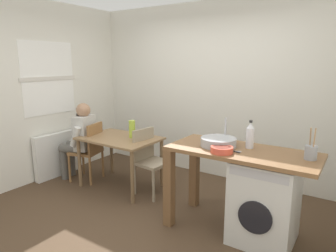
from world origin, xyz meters
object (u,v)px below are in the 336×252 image
(bottle_tall_green, at_px, (250,136))
(chair_opposite, at_px, (149,158))
(dining_table, at_px, (120,144))
(chair_person_seat, at_px, (90,148))
(vase, at_px, (132,129))
(washing_machine, at_px, (265,201))
(utensil_crock, at_px, (311,152))
(mixing_bowl, at_px, (222,149))
(seated_person, at_px, (80,137))

(bottle_tall_green, bearing_deg, chair_opposite, 173.29)
(dining_table, relative_size, chair_person_seat, 1.22)
(dining_table, relative_size, chair_opposite, 1.22)
(bottle_tall_green, xyz_separation_m, vase, (-1.77, 0.21, -0.19))
(chair_person_seat, distance_m, bottle_tall_green, 2.53)
(chair_person_seat, height_order, chair_opposite, same)
(bottle_tall_green, bearing_deg, washing_machine, -26.70)
(chair_opposite, bearing_deg, vase, -89.48)
(utensil_crock, bearing_deg, chair_person_seat, 178.32)
(chair_person_seat, distance_m, vase, 0.80)
(washing_machine, xyz_separation_m, vase, (-1.99, 0.32, 0.43))
(bottle_tall_green, relative_size, utensil_crock, 0.98)
(bottle_tall_green, bearing_deg, utensil_crock, -5.81)
(chair_opposite, relative_size, vase, 3.63)
(dining_table, relative_size, mixing_bowl, 4.94)
(dining_table, distance_m, vase, 0.28)
(seated_person, xyz_separation_m, vase, (0.85, 0.22, 0.19))
(chair_opposite, bearing_deg, dining_table, -75.30)
(dining_table, height_order, chair_opposite, chair_opposite)
(chair_opposite, height_order, washing_machine, chair_opposite)
(washing_machine, distance_m, utensil_crock, 0.67)
(chair_opposite, xyz_separation_m, utensil_crock, (2.03, -0.23, 0.48))
(bottle_tall_green, bearing_deg, chair_person_seat, 179.31)
(chair_person_seat, height_order, seated_person, seated_person)
(dining_table, relative_size, utensil_crock, 3.67)
(mixing_bowl, distance_m, utensil_crock, 0.81)
(bottle_tall_green, height_order, mixing_bowl, bottle_tall_green)
(chair_person_seat, relative_size, utensil_crock, 3.00)
(chair_opposite, bearing_deg, mixing_bowl, 76.83)
(seated_person, relative_size, vase, 4.84)
(bottle_tall_green, xyz_separation_m, utensil_crock, (0.59, -0.06, -0.06))
(washing_machine, xyz_separation_m, utensil_crock, (0.37, 0.05, 0.56))
(chair_person_seat, bearing_deg, chair_opposite, -97.38)
(washing_machine, bearing_deg, utensil_crock, 8.10)
(mixing_bowl, relative_size, vase, 0.90)
(chair_person_seat, relative_size, washing_machine, 1.05)
(chair_opposite, bearing_deg, utensil_crock, 91.10)
(dining_table, height_order, seated_person, seated_person)
(chair_opposite, bearing_deg, seated_person, -73.66)
(mixing_bowl, bearing_deg, bottle_tall_green, 60.59)
(vase, bearing_deg, seated_person, -165.38)
(dining_table, height_order, mixing_bowl, mixing_bowl)
(bottle_tall_green, distance_m, vase, 1.79)
(mixing_bowl, xyz_separation_m, utensil_crock, (0.77, 0.25, 0.04))
(chair_opposite, distance_m, mixing_bowl, 1.43)
(seated_person, xyz_separation_m, mixing_bowl, (2.45, -0.30, 0.28))
(washing_machine, bearing_deg, seated_person, 177.99)
(chair_opposite, relative_size, utensil_crock, 3.00)
(chair_person_seat, xyz_separation_m, mixing_bowl, (2.29, -0.34, 0.45))
(chair_opposite, distance_m, bottle_tall_green, 1.55)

